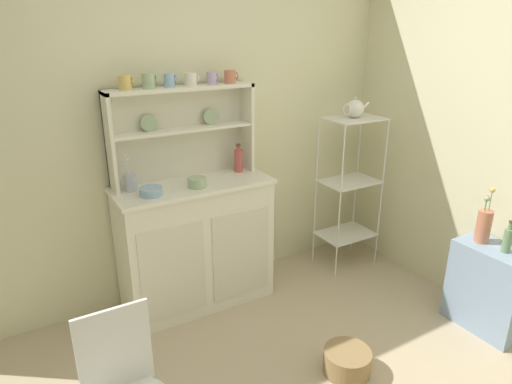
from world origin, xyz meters
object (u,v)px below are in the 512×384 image
(bowl_mixing_large, at_px, (151,191))
(hutch_shelf_unit, at_px, (181,125))
(bakers_rack, at_px, (350,178))
(jam_bottle, at_px, (239,160))
(utensil_jar, at_px, (130,182))
(porcelain_teapot, at_px, (355,109))
(flower_vase, at_px, (484,224))
(oil_bottle, at_px, (508,239))
(hutch_cabinet, at_px, (196,243))
(floor_basket, at_px, (347,361))
(cup_gold_0, at_px, (125,82))
(side_shelf_blue, at_px, (490,288))

(bowl_mixing_large, bearing_deg, hutch_shelf_unit, 36.94)
(bakers_rack, distance_m, jam_bottle, 0.97)
(bowl_mixing_large, height_order, utensil_jar, utensil_jar)
(bowl_mixing_large, xyz_separation_m, porcelain_teapot, (1.63, -0.03, 0.38))
(flower_vase, distance_m, oil_bottle, 0.17)
(hutch_shelf_unit, bearing_deg, flower_vase, -40.04)
(bakers_rack, xyz_separation_m, utensil_jar, (-1.72, 0.18, 0.21))
(bowl_mixing_large, bearing_deg, hutch_cabinet, 13.13)
(hutch_cabinet, height_order, porcelain_teapot, porcelain_teapot)
(hutch_cabinet, bearing_deg, bakers_rack, -4.26)
(floor_basket, relative_size, oil_bottle, 1.32)
(cup_gold_0, xyz_separation_m, utensil_jar, (-0.04, -0.04, -0.62))
(bakers_rack, relative_size, flower_vase, 3.36)
(hutch_shelf_unit, distance_m, bakers_rack, 1.45)
(hutch_cabinet, height_order, utensil_jar, utensil_jar)
(bowl_mixing_large, bearing_deg, utensil_jar, 119.08)
(floor_basket, bearing_deg, oil_bottle, -9.54)
(side_shelf_blue, relative_size, utensil_jar, 2.33)
(bowl_mixing_large, height_order, oil_bottle, bowl_mixing_large)
(jam_bottle, bearing_deg, floor_basket, -87.24)
(hutch_cabinet, distance_m, bakers_rack, 1.36)
(bowl_mixing_large, distance_m, porcelain_teapot, 1.68)
(side_shelf_blue, bearing_deg, hutch_shelf_unit, 137.47)
(bakers_rack, bearing_deg, hutch_cabinet, 175.74)
(bowl_mixing_large, relative_size, oil_bottle, 0.68)
(side_shelf_blue, height_order, floor_basket, side_shelf_blue)
(bakers_rack, xyz_separation_m, porcelain_teapot, (-0.00, 0.00, 0.57))
(hutch_cabinet, bearing_deg, hutch_shelf_unit, 90.00)
(cup_gold_0, distance_m, bowl_mixing_large, 0.68)
(porcelain_teapot, height_order, flower_vase, porcelain_teapot)
(bowl_mixing_large, bearing_deg, porcelain_teapot, -0.88)
(flower_vase, bearing_deg, hutch_cabinet, 143.68)
(jam_bottle, bearing_deg, porcelain_teapot, -11.34)
(hutch_cabinet, relative_size, jam_bottle, 5.24)
(side_shelf_blue, bearing_deg, flower_vase, 90.25)
(hutch_shelf_unit, xyz_separation_m, jam_bottle, (0.40, -0.08, -0.29))
(oil_bottle, bearing_deg, jam_bottle, 129.59)
(hutch_cabinet, height_order, jam_bottle, jam_bottle)
(floor_basket, distance_m, porcelain_teapot, 1.84)
(bakers_rack, height_order, bowl_mixing_large, bakers_rack)
(hutch_cabinet, distance_m, flower_vase, 1.94)
(jam_bottle, height_order, utensil_jar, utensil_jar)
(cup_gold_0, distance_m, utensil_jar, 0.62)
(bowl_mixing_large, relative_size, jam_bottle, 0.70)
(utensil_jar, bearing_deg, side_shelf_blue, -34.46)
(side_shelf_blue, height_order, flower_vase, flower_vase)
(oil_bottle, bearing_deg, hutch_shelf_unit, 136.52)
(jam_bottle, bearing_deg, hutch_shelf_unit, 169.10)
(cup_gold_0, bearing_deg, side_shelf_blue, -35.90)
(flower_vase, bearing_deg, cup_gold_0, 146.53)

